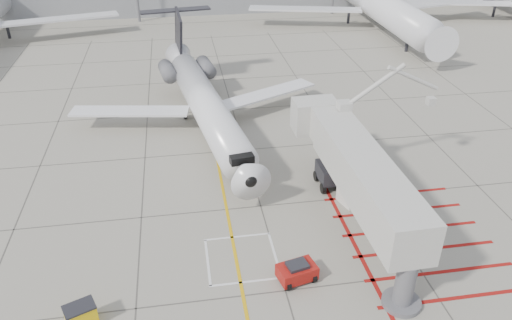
{
  "coord_description": "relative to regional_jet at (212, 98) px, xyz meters",
  "views": [
    {
      "loc": [
        -4.77,
        -23.35,
        19.88
      ],
      "look_at": [
        0.0,
        6.0,
        2.5
      ],
      "focal_mm": 35.0,
      "sensor_mm": 36.0,
      "label": 1
    }
  ],
  "objects": [
    {
      "name": "jet_bridge",
      "position": [
        8.02,
        -13.83,
        -0.32
      ],
      "size": [
        8.83,
        17.97,
        7.11
      ],
      "primitive_type": null,
      "rotation": [
        0.0,
        0.0,
        0.02
      ],
      "color": "beige",
      "rests_on": "ground_plane"
    },
    {
      "name": "baggage_cart",
      "position": [
        8.23,
        -7.85,
        -3.23
      ],
      "size": [
        2.38,
        1.97,
        1.29
      ],
      "primitive_type": null,
      "rotation": [
        0.0,
        0.0,
        -0.39
      ],
      "color": "#505054",
      "rests_on": "ground_plane"
    },
    {
      "name": "pushback_tug",
      "position": [
        3.14,
        -17.24,
        -3.26
      ],
      "size": [
        2.35,
        1.77,
        1.23
      ],
      "primitive_type": null,
      "rotation": [
        0.0,
        0.0,
        0.24
      ],
      "color": "#9E140F",
      "rests_on": "ground_plane"
    },
    {
      "name": "ground_plane",
      "position": [
        2.34,
        -13.99,
        -3.88
      ],
      "size": [
        260.0,
        260.0,
        0.0
      ],
      "primitive_type": "plane",
      "color": "#9D9787",
      "rests_on": "ground"
    },
    {
      "name": "cone_nose",
      "position": [
        1.95,
        -7.82,
        -3.6
      ],
      "size": [
        0.4,
        0.4,
        0.55
      ],
      "primitive_type": "cone",
      "color": "#FE470D",
      "rests_on": "ground_plane"
    },
    {
      "name": "cone_side",
      "position": [
        2.93,
        -6.4,
        -3.62
      ],
      "size": [
        0.37,
        0.37,
        0.52
      ],
      "primitive_type": "cone",
      "color": "#E04F0B",
      "rests_on": "ground_plane"
    },
    {
      "name": "ground_power_unit",
      "position": [
        9.15,
        -10.3,
        -2.82
      ],
      "size": [
        3.04,
        2.34,
        2.12
      ],
      "primitive_type": null,
      "rotation": [
        0.0,
        0.0,
        0.33
      ],
      "color": "silver",
      "rests_on": "ground_plane"
    },
    {
      "name": "regional_jet",
      "position": [
        0.0,
        0.0,
        0.0
      ],
      "size": [
        27.68,
        32.8,
        7.75
      ],
      "primitive_type": null,
      "rotation": [
        0.0,
        0.0,
        0.15
      ],
      "color": "white",
      "rests_on": "ground_plane"
    },
    {
      "name": "spill_bin",
      "position": [
        -8.25,
        -18.63,
        -3.24
      ],
      "size": [
        1.72,
        1.46,
        1.27
      ],
      "primitive_type": null,
      "rotation": [
        0.0,
        0.0,
        0.39
      ],
      "color": "yellow",
      "rests_on": "ground_plane"
    }
  ]
}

